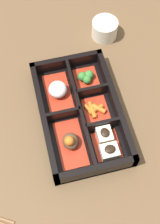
{
  "coord_description": "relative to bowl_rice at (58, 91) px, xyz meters",
  "views": [
    {
      "loc": [
        -0.36,
        0.09,
        0.73
      ],
      "look_at": [
        0.0,
        0.0,
        0.03
      ],
      "focal_mm": 50.0,
      "sensor_mm": 36.0,
      "label": 1
    }
  ],
  "objects": [
    {
      "name": "ground_plane",
      "position": [
        -0.07,
        -0.04,
        -0.03
      ],
      "size": [
        3.0,
        3.0,
        0.0
      ],
      "primitive_type": "plane",
      "color": "brown"
    },
    {
      "name": "bento_base",
      "position": [
        -0.07,
        -0.04,
        -0.02
      ],
      "size": [
        0.33,
        0.2,
        0.01
      ],
      "color": "black",
      "rests_on": "ground_plane"
    },
    {
      "name": "bento_rim",
      "position": [
        -0.07,
        -0.04,
        -0.0
      ],
      "size": [
        0.33,
        0.2,
        0.05
      ],
      "color": "black",
      "rests_on": "ground_plane"
    },
    {
      "name": "bowl_stew",
      "position": [
        -0.15,
        0.0,
        -0.0
      ],
      "size": [
        0.13,
        0.07,
        0.05
      ],
      "color": "#B22D19",
      "rests_on": "bento_base"
    },
    {
      "name": "bowl_rice",
      "position": [
        0.0,
        0.0,
        0.0
      ],
      "size": [
        0.13,
        0.07,
        0.04
      ],
      "color": "#B22D19",
      "rests_on": "bento_base"
    },
    {
      "name": "bowl_tofu",
      "position": [
        -0.17,
        -0.08,
        -0.0
      ],
      "size": [
        0.08,
        0.06,
        0.04
      ],
      "color": "#B22D19",
      "rests_on": "bento_base"
    },
    {
      "name": "bowl_carrots",
      "position": [
        -0.08,
        -0.08,
        -0.01
      ],
      "size": [
        0.08,
        0.06,
        0.02
      ],
      "color": "#B22D19",
      "rests_on": "bento_base"
    },
    {
      "name": "bowl_greens",
      "position": [
        0.02,
        -0.08,
        -0.01
      ],
      "size": [
        0.08,
        0.06,
        0.03
      ],
      "color": "#B22D19",
      "rests_on": "bento_base"
    },
    {
      "name": "tea_cup",
      "position": [
        0.18,
        -0.18,
        0.0
      ],
      "size": [
        0.08,
        0.08,
        0.05
      ],
      "color": "beige",
      "rests_on": "ground_plane"
    }
  ]
}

